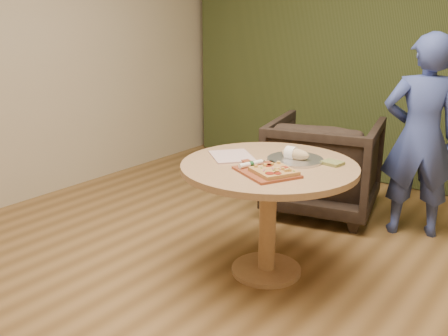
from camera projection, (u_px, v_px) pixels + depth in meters
room_shell at (211, 65)px, 2.45m from camera, size 5.04×6.04×2.84m
curtain at (405, 41)px, 4.66m from camera, size 4.80×0.14×2.78m
pedestal_table at (269, 185)px, 3.14m from camera, size 1.11×1.11×0.75m
pizza_paddle at (266, 172)px, 2.92m from camera, size 0.47×0.41×0.01m
flatbread_pizza at (274, 171)px, 2.87m from camera, size 0.29×0.29×0.04m
cutlery_roll at (251, 164)px, 2.99m from camera, size 0.08×0.20×0.03m
newspaper at (232, 156)px, 3.25m from camera, size 0.39×0.38×0.01m
serving_tray at (295, 159)px, 3.17m from camera, size 0.36×0.36×0.02m
bread_roll at (294, 154)px, 3.16m from camera, size 0.19×0.09×0.09m
green_packet at (332, 163)px, 3.08m from camera, size 0.13×0.11×0.02m
armchair at (324, 161)px, 4.23m from camera, size 1.04×1.00×0.90m
person_standing at (420, 137)px, 3.70m from camera, size 0.66×0.57×1.53m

